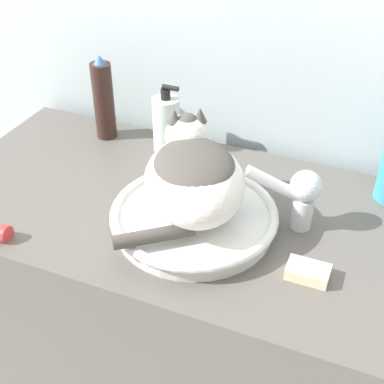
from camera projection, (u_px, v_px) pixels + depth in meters
The scene contains 7 objects.
vanity_counter at pixel (196, 334), 1.39m from camera, with size 1.18×0.56×0.82m.
sink_basin at pixel (194, 217), 1.09m from camera, with size 0.34×0.34×0.04m.
cat at pixel (193, 174), 1.04m from camera, with size 0.29×0.34×0.17m.
faucet at pixel (300, 194), 1.05m from camera, with size 0.15×0.09×0.15m.
soap_pump_bottle at pixel (166, 124), 1.31m from camera, with size 0.07×0.07×0.18m.
hairspray_can_black at pixel (104, 100), 1.34m from camera, with size 0.05×0.05×0.22m.
soap_bar at pixel (308, 272), 0.98m from camera, with size 0.08×0.05×0.02m.
Camera 1 is at (0.34, -0.56, 1.52)m, focal length 50.00 mm.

